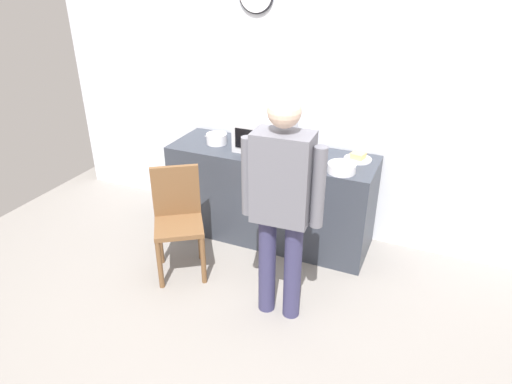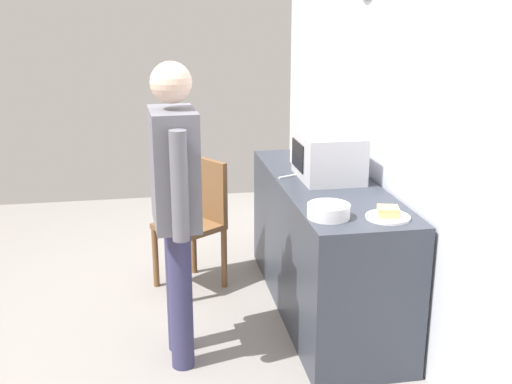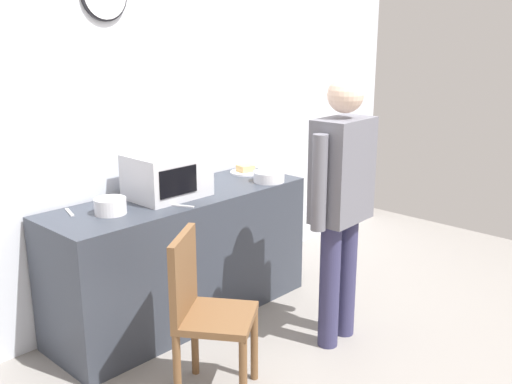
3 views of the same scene
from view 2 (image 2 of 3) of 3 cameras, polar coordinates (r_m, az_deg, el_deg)
ground_plane at (r=4.07m, az=-10.30°, el=-12.93°), size 6.00×6.00×0.00m
back_wall at (r=3.92m, az=12.84°, el=6.10°), size 5.40×0.13×2.60m
kitchen_counter at (r=4.22m, az=6.21°, el=-4.91°), size 1.92×0.62×0.90m
microwave at (r=4.12m, az=6.63°, el=3.27°), size 0.50×0.39×0.30m
sandwich_plate at (r=3.42m, az=11.98°, el=-2.05°), size 0.24×0.24×0.07m
salad_bowl at (r=3.38m, az=6.66°, el=-1.73°), size 0.23×0.23×0.08m
cereal_bowl at (r=4.58m, az=4.34°, el=3.40°), size 0.19×0.19×0.10m
fork_utensil at (r=4.17m, az=3.04°, el=1.47°), size 0.09×0.16×0.01m
spoon_utensil at (r=4.80m, az=6.16°, el=3.41°), size 0.07×0.17×0.01m
person_standing at (r=3.44m, az=-7.39°, el=-0.20°), size 0.59×0.26×1.72m
wooden_chair at (r=4.54m, az=-5.44°, el=-2.30°), size 0.56×0.56×0.94m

